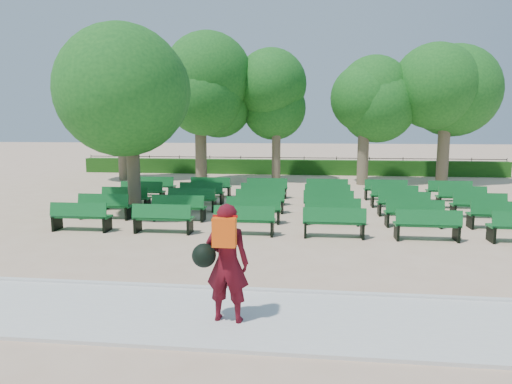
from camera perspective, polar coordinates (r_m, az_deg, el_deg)
ground at (r=14.59m, az=1.34°, el=-3.72°), size 120.00×120.00×0.00m
paving at (r=7.57m, az=-4.07°, el=-15.32°), size 30.00×2.20×0.06m
curb at (r=8.61m, az=-2.62°, el=-12.14°), size 30.00×0.12×0.10m
hedge at (r=28.35m, az=3.98°, el=3.13°), size 26.00×0.70×0.90m
fence at (r=28.79m, az=4.01°, el=2.31°), size 26.00×0.10×1.02m
tree_line at (r=24.43m, az=3.53°, el=1.22°), size 21.80×6.80×7.04m
bench_array at (r=15.95m, az=4.73°, el=-2.37°), size 1.71×0.59×1.07m
tree_among at (r=16.10m, az=-15.38°, el=11.17°), size 4.16×4.16×5.81m
person at (r=7.04m, az=-3.87°, el=-8.61°), size 0.88×0.54×1.85m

